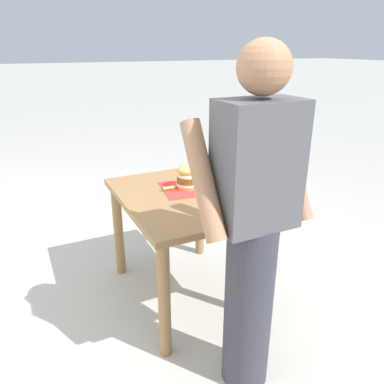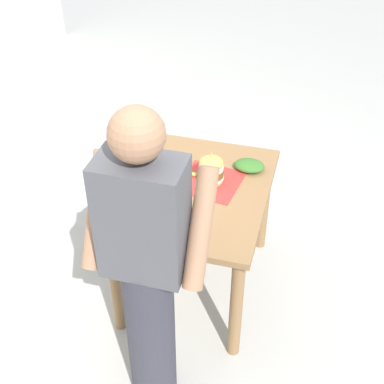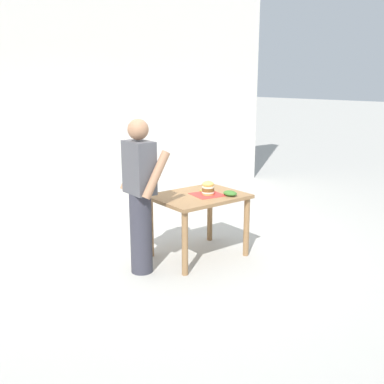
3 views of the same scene
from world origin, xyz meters
name	(u,v)px [view 3 (image 3 of 3)]	position (x,y,z in m)	size (l,w,h in m)	color
ground_plane	(198,256)	(0.00, 0.00, 0.00)	(80.00, 80.00, 0.00)	#ADAAA3
patio_table	(199,206)	(0.00, 0.00, 0.63)	(0.81, 1.04, 0.76)	olive
serving_paper	(207,195)	(-0.06, -0.08, 0.77)	(0.34, 0.34, 0.00)	red
sandwich	(208,188)	(-0.06, -0.09, 0.85)	(0.15, 0.15, 0.20)	gold
pickle_spear	(202,191)	(0.07, -0.11, 0.78)	(0.02, 0.02, 0.09)	#8EA83D
side_salad	(230,193)	(-0.25, -0.27, 0.79)	(0.18, 0.14, 0.06)	#386B28
diner_across_table	(140,195)	(0.02, 0.78, 0.88)	(0.55, 0.35, 1.69)	#33333D
building_wall	(0,24)	(2.91, 1.25, 2.83)	(0.30, 10.00, 5.67)	silver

